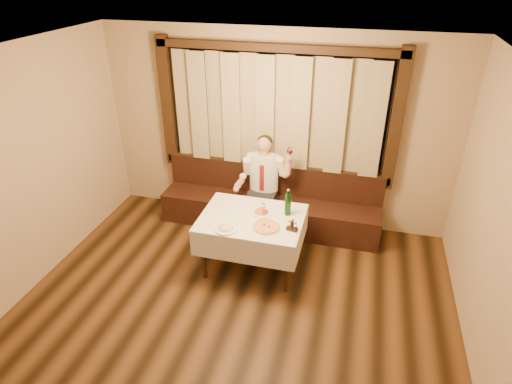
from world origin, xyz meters
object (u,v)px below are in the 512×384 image
(pasta_cream, at_px, (226,226))
(green_bottle, at_px, (288,204))
(banquette, at_px, (270,206))
(seated_man, at_px, (263,178))
(pizza, at_px, (266,227))
(pasta_red, at_px, (262,210))
(dining_table, at_px, (252,224))
(cruet_caddy, at_px, (292,227))

(pasta_cream, distance_m, green_bottle, 0.82)
(banquette, distance_m, seated_man, 0.53)
(banquette, distance_m, pizza, 1.32)
(pasta_cream, bearing_deg, pasta_red, 55.11)
(pizza, distance_m, pasta_cream, 0.48)
(seated_man, bearing_deg, pasta_cream, -96.15)
(pizza, bearing_deg, seated_man, 105.58)
(pasta_cream, relative_size, green_bottle, 0.81)
(dining_table, relative_size, green_bottle, 3.61)
(pasta_red, relative_size, pasta_cream, 0.99)
(green_bottle, relative_size, seated_man, 0.25)
(banquette, relative_size, pizza, 9.44)
(banquette, distance_m, pasta_red, 1.03)
(pasta_cream, height_order, cruet_caddy, cruet_caddy)
(pasta_cream, xyz_separation_m, green_bottle, (0.64, 0.51, 0.11))
(banquette, height_order, green_bottle, green_bottle)
(pasta_red, bearing_deg, banquette, 95.90)
(pasta_cream, height_order, green_bottle, green_bottle)
(pizza, relative_size, green_bottle, 0.96)
(banquette, distance_m, green_bottle, 1.12)
(dining_table, xyz_separation_m, pasta_cream, (-0.22, -0.34, 0.14))
(dining_table, bearing_deg, pasta_red, 50.91)
(pasta_red, bearing_deg, pizza, -66.41)
(dining_table, bearing_deg, green_bottle, 22.30)
(banquette, xyz_separation_m, pasta_cream, (-0.22, -1.36, 0.48))
(banquette, bearing_deg, pasta_cream, -99.32)
(pasta_red, height_order, pasta_cream, pasta_cream)
(pasta_cream, distance_m, seated_man, 1.28)
(pasta_red, distance_m, cruet_caddy, 0.52)
(green_bottle, bearing_deg, cruet_caddy, -70.72)
(pasta_cream, bearing_deg, banquette, 80.68)
(pizza, distance_m, green_bottle, 0.43)
(pizza, height_order, cruet_caddy, cruet_caddy)
(dining_table, xyz_separation_m, seated_man, (-0.09, 0.93, 0.17))
(dining_table, distance_m, pasta_red, 0.21)
(pasta_red, height_order, green_bottle, green_bottle)
(pizza, height_order, seated_man, seated_man)
(banquette, relative_size, green_bottle, 9.09)
(green_bottle, bearing_deg, dining_table, -157.70)
(dining_table, distance_m, pizza, 0.32)
(pasta_cream, bearing_deg, cruet_caddy, 13.21)
(banquette, xyz_separation_m, pizza, (0.23, -1.21, 0.46))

